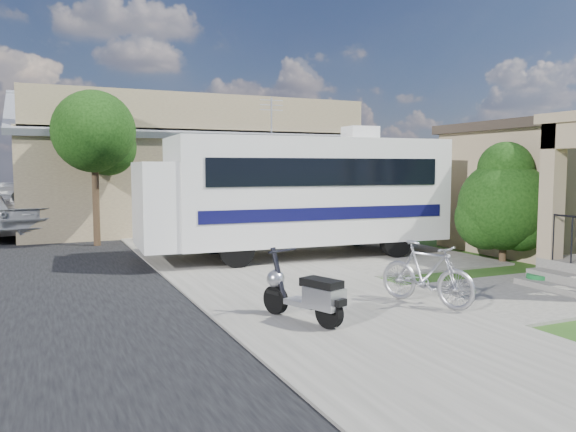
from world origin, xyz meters
name	(u,v)px	position (x,y,z in m)	size (l,w,h in m)	color
ground	(371,299)	(0.00, 0.00, 0.00)	(120.00, 120.00, 0.00)	#183C10
sidewalk_slab	(183,237)	(-1.00, 10.00, 0.03)	(4.00, 80.00, 0.06)	#5D5B54
driveway_slab	(326,256)	(1.50, 4.50, 0.03)	(7.00, 6.00, 0.05)	#5D5B54
walk_slab	(539,293)	(3.00, -1.00, 0.03)	(4.00, 3.00, 0.05)	#5D5B54
warehouse	(183,176)	(0.00, 13.97, 1.99)	(12.50, 8.40, 5.04)	#7D684E
street_tree_a	(98,136)	(-3.70, 9.05, 3.25)	(2.44, 2.40, 4.58)	#322316
street_tree_b	(76,144)	(-3.70, 19.05, 3.39)	(2.44, 2.40, 4.73)	#322316
street_tree_c	(66,154)	(-3.70, 28.05, 3.10)	(2.44, 2.40, 4.42)	#322316
motorhome	(297,191)	(0.74, 4.67, 1.72)	(7.94, 2.87, 4.01)	silver
shrub	(504,201)	(5.02, 1.92, 1.51)	(2.41, 2.30, 2.95)	#322316
scooter	(307,295)	(-1.80, -1.09, 0.47)	(0.82, 1.54, 1.05)	black
bicycle	(426,277)	(0.46, -0.96, 0.53)	(0.49, 1.75, 1.05)	#A3A2AA
pickup_truck	(18,211)	(-6.01, 12.92, 0.85)	(2.80, 6.08, 1.69)	silver
van	(5,201)	(-6.73, 20.41, 0.81)	(2.26, 5.57, 1.62)	silver
garden_hose	(538,281)	(3.57, -0.47, 0.10)	(0.46, 0.46, 0.20)	#14652A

